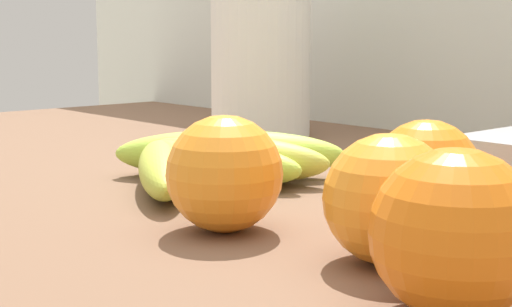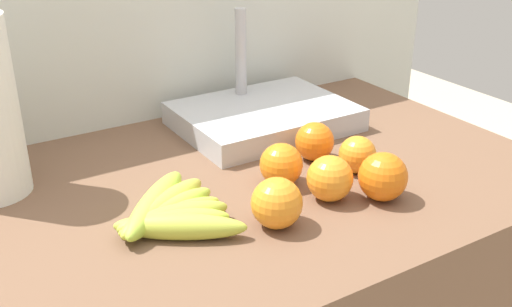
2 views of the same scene
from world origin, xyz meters
TOP-DOWN VIEW (x-y plane):
  - wall_back at (0.00, 0.37)m, footprint 1.80×0.06m
  - banana_bunch at (-0.01, -0.07)m, footprint 0.19×0.23m
  - orange_front at (0.35, -0.08)m, footprint 0.07×0.07m
  - orange_center at (0.21, -0.05)m, footprint 0.07×0.07m
  - orange_back_right at (0.24, -0.13)m, footprint 0.07×0.07m
  - orange_right at (0.13, -0.16)m, footprint 0.08×0.08m
  - orange_back_left at (0.32, -0.18)m, footprint 0.08×0.08m
  - orange_far_right at (0.31, -0.00)m, footprint 0.07×0.07m
  - sink_basin at (0.32, 0.18)m, footprint 0.34×0.26m

SIDE VIEW (x-z plane):
  - wall_back at x=0.00m, z-range 0.00..1.30m
  - banana_bunch at x=-0.01m, z-range 0.85..0.89m
  - sink_basin at x=0.32m, z-range 0.76..0.99m
  - orange_front at x=0.35m, z-range 0.85..0.92m
  - orange_far_right at x=0.31m, z-range 0.85..0.92m
  - orange_center at x=0.21m, z-range 0.85..0.92m
  - orange_back_right at x=0.24m, z-range 0.85..0.93m
  - orange_right at x=0.13m, z-range 0.85..0.93m
  - orange_back_left at x=0.32m, z-range 0.85..0.93m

